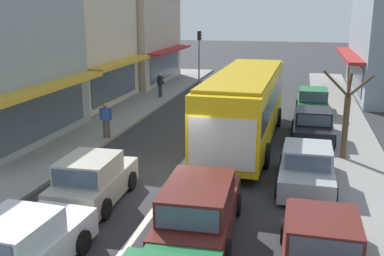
# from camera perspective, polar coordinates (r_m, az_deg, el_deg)

# --- Properties ---
(ground_plane) EXTENTS (140.00, 140.00, 0.00)m
(ground_plane) POSITION_cam_1_polar(r_m,az_deg,el_deg) (16.18, -1.77, -6.36)
(ground_plane) COLOR #2D2D30
(lane_centre_line) EXTENTS (0.20, 28.00, 0.01)m
(lane_centre_line) POSITION_cam_1_polar(r_m,az_deg,el_deg) (19.85, 1.30, -2.27)
(lane_centre_line) COLOR silver
(lane_centre_line) RESTS_ON ground
(sidewalk_left) EXTENTS (5.20, 44.00, 0.14)m
(sidewalk_left) POSITION_cam_1_polar(r_m,az_deg,el_deg) (23.93, -13.74, 0.47)
(sidewalk_left) COLOR gray
(sidewalk_left) RESTS_ON ground
(kerb_right) EXTENTS (2.80, 44.00, 0.12)m
(kerb_right) POSITION_cam_1_polar(r_m,az_deg,el_deg) (21.44, 18.92, -1.63)
(kerb_right) COLOR gray
(kerb_right) RESTS_ON ground
(shopfront_mid_block) EXTENTS (7.47, 8.19, 8.54)m
(shopfront_mid_block) POSITION_cam_1_polar(r_m,az_deg,el_deg) (29.14, -15.87, 11.22)
(shopfront_mid_block) COLOR beige
(shopfront_mid_block) RESTS_ON ground
(shopfront_far_end) EXTENTS (8.44, 9.39, 6.82)m
(shopfront_far_end) POSITION_cam_1_polar(r_m,az_deg,el_deg) (37.26, -8.95, 10.98)
(shopfront_far_end) COLOR #B2A38E
(shopfront_far_end) RESTS_ON ground
(city_bus) EXTENTS (2.89, 10.90, 3.23)m
(city_bus) POSITION_cam_1_polar(r_m,az_deg,el_deg) (19.91, 6.79, 3.26)
(city_bus) COLOR yellow
(city_bus) RESTS_ON ground
(sedan_queue_gap_filler) EXTENTS (2.05, 4.28, 1.47)m
(sedan_queue_gap_filler) POSITION_cam_1_polar(r_m,az_deg,el_deg) (11.06, -21.27, -14.32)
(sedan_queue_gap_filler) COLOR silver
(sedan_queue_gap_filler) RESTS_ON ground
(hatchback_adjacent_lane_lead) EXTENTS (1.90, 3.75, 1.54)m
(hatchback_adjacent_lane_lead) POSITION_cam_1_polar(r_m,az_deg,el_deg) (14.34, -12.49, -6.55)
(hatchback_adjacent_lane_lead) COLOR #B7B29E
(hatchback_adjacent_lane_lead) RESTS_ON ground
(wagon_behind_bus_near) EXTENTS (2.09, 4.58, 1.58)m
(wagon_behind_bus_near) POSITION_cam_1_polar(r_m,az_deg,el_deg) (12.01, 0.93, -10.37)
(wagon_behind_bus_near) COLOR #561E19
(wagon_behind_bus_near) RESTS_ON ground
(parked_sedan_kerb_front) EXTENTS (1.91, 4.21, 1.47)m
(parked_sedan_kerb_front) POSITION_cam_1_polar(r_m,az_deg,el_deg) (10.83, 16.11, -14.51)
(parked_sedan_kerb_front) COLOR #561E19
(parked_sedan_kerb_front) RESTS_ON ground
(parked_sedan_kerb_second) EXTENTS (1.92, 4.21, 1.47)m
(parked_sedan_kerb_second) POSITION_cam_1_polar(r_m,az_deg,el_deg) (15.71, 14.35, -4.94)
(parked_sedan_kerb_second) COLOR #9EA3A8
(parked_sedan_kerb_second) RESTS_ON ground
(parked_sedan_kerb_third) EXTENTS (1.92, 4.21, 1.47)m
(parked_sedan_kerb_third) POSITION_cam_1_polar(r_m,az_deg,el_deg) (21.27, 15.07, 0.23)
(parked_sedan_kerb_third) COLOR black
(parked_sedan_kerb_third) RESTS_ON ground
(parked_hatchback_kerb_rear) EXTENTS (1.84, 3.71, 1.54)m
(parked_hatchback_kerb_rear) POSITION_cam_1_polar(r_m,az_deg,el_deg) (26.40, 15.04, 3.15)
(parked_hatchback_kerb_rear) COLOR #1E6638
(parked_hatchback_kerb_rear) RESTS_ON ground
(traffic_light_downstreet) EXTENTS (0.33, 0.24, 4.20)m
(traffic_light_downstreet) POSITION_cam_1_polar(r_m,az_deg,el_deg) (35.21, 0.93, 10.03)
(traffic_light_downstreet) COLOR gray
(traffic_light_downstreet) RESTS_ON ground
(street_tree_right) EXTENTS (1.92, 1.48, 3.65)m
(street_tree_right) POSITION_cam_1_polar(r_m,az_deg,el_deg) (18.49, 18.95, 1.23)
(street_tree_right) COLOR brown
(street_tree_right) RESTS_ON ground
(pedestrian_with_handbag_near) EXTENTS (0.33, 0.66, 1.63)m
(pedestrian_with_handbag_near) POSITION_cam_1_polar(r_m,az_deg,el_deg) (30.01, -4.06, 5.69)
(pedestrian_with_handbag_near) COLOR #232838
(pedestrian_with_handbag_near) RESTS_ON sidewalk_left
(pedestrian_browsing_midblock) EXTENTS (0.56, 0.29, 1.63)m
(pedestrian_browsing_midblock) POSITION_cam_1_polar(r_m,az_deg,el_deg) (20.69, -10.87, 1.23)
(pedestrian_browsing_midblock) COLOR #4C4742
(pedestrian_browsing_midblock) RESTS_ON sidewalk_left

